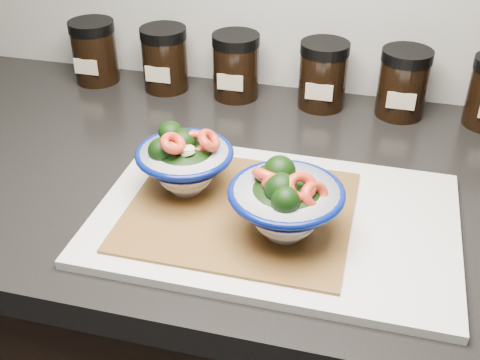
% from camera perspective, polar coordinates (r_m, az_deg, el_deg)
% --- Properties ---
extents(countertop, '(3.50, 0.60, 0.04)m').
position_cam_1_polar(countertop, '(0.87, 0.87, -0.43)').
color(countertop, black).
rests_on(countertop, cabinet).
extents(cutting_board, '(0.45, 0.30, 0.01)m').
position_cam_1_polar(cutting_board, '(0.76, 3.36, -3.64)').
color(cutting_board, silver).
rests_on(cutting_board, countertop).
extents(bamboo_mat, '(0.28, 0.24, 0.00)m').
position_cam_1_polar(bamboo_mat, '(0.76, -0.00, -2.88)').
color(bamboo_mat, brown).
rests_on(bamboo_mat, cutting_board).
extents(bowl_left, '(0.13, 0.13, 0.10)m').
position_cam_1_polar(bowl_left, '(0.78, -5.34, 1.74)').
color(bowl_left, white).
rests_on(bowl_left, bamboo_mat).
extents(bowl_right, '(0.14, 0.14, 0.10)m').
position_cam_1_polar(bowl_right, '(0.70, 4.30, -2.12)').
color(bowl_right, white).
rests_on(bowl_right, bamboo_mat).
extents(spice_jar_a, '(0.08, 0.08, 0.11)m').
position_cam_1_polar(spice_jar_a, '(1.15, -13.63, 11.76)').
color(spice_jar_a, black).
rests_on(spice_jar_a, countertop).
extents(spice_jar_b, '(0.08, 0.08, 0.11)m').
position_cam_1_polar(spice_jar_b, '(1.09, -7.14, 11.35)').
color(spice_jar_b, black).
rests_on(spice_jar_b, countertop).
extents(spice_jar_c, '(0.08, 0.08, 0.11)m').
position_cam_1_polar(spice_jar_c, '(1.06, -0.39, 10.76)').
color(spice_jar_c, black).
rests_on(spice_jar_c, countertop).
extents(spice_jar_d, '(0.08, 0.08, 0.11)m').
position_cam_1_polar(spice_jar_d, '(1.03, 7.87, 9.85)').
color(spice_jar_d, black).
rests_on(spice_jar_d, countertop).
extents(spice_jar_e, '(0.08, 0.08, 0.11)m').
position_cam_1_polar(spice_jar_e, '(1.03, 15.20, 8.87)').
color(spice_jar_e, black).
rests_on(spice_jar_e, countertop).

